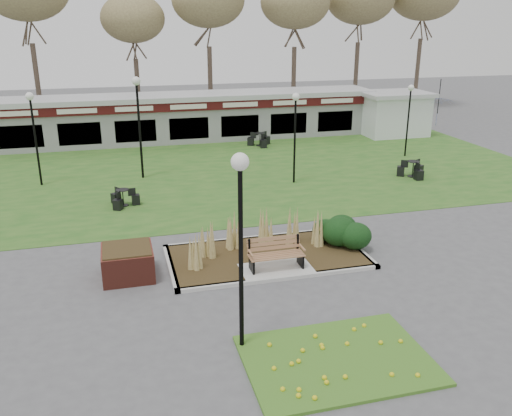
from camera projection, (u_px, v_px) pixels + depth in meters
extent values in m
plane|color=#515154|center=(278.00, 274.00, 16.53)|extent=(100.00, 100.00, 0.00)
cube|color=#265B1D|center=(208.00, 172.00, 27.46)|extent=(34.00, 16.00, 0.02)
cube|color=#437220|center=(337.00, 360.00, 12.32)|extent=(4.20, 3.00, 0.08)
cube|color=#362A15|center=(267.00, 256.00, 17.60)|extent=(6.22, 3.22, 0.12)
cube|color=#B7B7B2|center=(282.00, 278.00, 16.14)|extent=(6.40, 0.18, 0.12)
cube|color=#B7B7B2|center=(254.00, 238.00, 19.07)|extent=(6.40, 0.18, 0.12)
cube|color=#B7B7B2|center=(171.00, 267.00, 16.85)|extent=(0.18, 3.40, 0.12)
cube|color=#B7B7B2|center=(355.00, 247.00, 18.36)|extent=(0.18, 3.40, 0.12)
cube|color=#B7B7B2|center=(276.00, 270.00, 16.64)|extent=(2.20, 1.20, 0.13)
cone|color=#9F8D4F|center=(206.00, 240.00, 17.30)|extent=(0.36, 0.36, 1.15)
cone|color=#9F8D4F|center=(234.00, 232.00, 17.90)|extent=(0.36, 0.36, 1.15)
cone|color=#9F8D4F|center=(265.00, 227.00, 18.35)|extent=(0.36, 0.36, 1.15)
cone|color=#9F8D4F|center=(292.00, 226.00, 18.39)|extent=(0.36, 0.36, 1.15)
cone|color=#9F8D4F|center=(318.00, 228.00, 18.22)|extent=(0.36, 0.36, 1.15)
cone|color=#9F8D4F|center=(195.00, 251.00, 16.45)|extent=(0.36, 0.36, 1.15)
ellipsoid|color=black|center=(339.00, 232.00, 18.24)|extent=(1.21, 1.10, 0.99)
ellipsoid|color=black|center=(355.00, 236.00, 17.99)|extent=(1.10, 1.00, 0.90)
ellipsoid|color=black|center=(342.00, 227.00, 18.79)|extent=(1.06, 0.96, 0.86)
ellipsoid|color=black|center=(325.00, 230.00, 18.66)|extent=(0.92, 0.84, 0.76)
cube|color=#A07248|center=(276.00, 255.00, 16.48)|extent=(1.70, 0.57, 0.04)
cube|color=#A07248|center=(274.00, 243.00, 16.67)|extent=(1.70, 0.13, 0.44)
cube|color=black|center=(252.00, 265.00, 16.36)|extent=(0.06, 0.55, 0.42)
cube|color=black|center=(300.00, 259.00, 16.74)|extent=(0.06, 0.55, 0.42)
cube|color=black|center=(249.00, 247.00, 16.48)|extent=(0.06, 0.06, 0.50)
cube|color=black|center=(298.00, 241.00, 16.86)|extent=(0.06, 0.06, 0.50)
cube|color=#A07248|center=(251.00, 253.00, 16.20)|extent=(0.05, 0.50, 0.04)
cube|color=#A07248|center=(302.00, 247.00, 16.60)|extent=(0.05, 0.50, 0.04)
cube|color=maroon|center=(128.00, 263.00, 16.23)|extent=(1.50, 1.50, 0.90)
cube|color=#362A15|center=(127.00, 249.00, 16.07)|extent=(1.40, 1.40, 0.06)
cube|color=gray|center=(186.00, 119.00, 34.33)|extent=(24.00, 3.00, 2.60)
cube|color=#410E0E|center=(188.00, 106.00, 32.57)|extent=(24.00, 0.18, 0.55)
cube|color=silver|center=(185.00, 96.00, 33.85)|extent=(24.60, 3.40, 0.30)
cube|color=silver|center=(189.00, 107.00, 32.47)|extent=(22.00, 0.02, 0.28)
cube|color=black|center=(189.00, 128.00, 33.11)|extent=(22.00, 0.10, 1.30)
cube|color=white|center=(393.00, 115.00, 35.78)|extent=(4.00, 3.00, 2.60)
cube|color=silver|center=(395.00, 94.00, 35.31)|extent=(4.40, 3.40, 0.25)
cylinder|color=#47382B|center=(45.00, 88.00, 39.01)|extent=(0.36, 0.36, 5.17)
ellipsoid|color=brown|center=(34.00, 2.00, 37.08)|extent=(5.24, 5.24, 3.93)
cylinder|color=#47382B|center=(130.00, 86.00, 40.47)|extent=(0.36, 0.36, 5.17)
ellipsoid|color=brown|center=(124.00, 3.00, 38.54)|extent=(5.24, 5.24, 3.93)
cylinder|color=#47382B|center=(209.00, 83.00, 41.92)|extent=(0.36, 0.36, 5.17)
ellipsoid|color=brown|center=(207.00, 3.00, 39.99)|extent=(5.24, 5.24, 3.93)
cylinder|color=#47382B|center=(283.00, 81.00, 43.37)|extent=(0.36, 0.36, 5.17)
ellipsoid|color=brown|center=(284.00, 4.00, 41.44)|extent=(5.24, 5.24, 3.93)
cylinder|color=#47382B|center=(352.00, 79.00, 44.83)|extent=(0.36, 0.36, 5.17)
ellipsoid|color=brown|center=(356.00, 4.00, 42.90)|extent=(5.24, 5.24, 3.93)
cylinder|color=#47382B|center=(417.00, 77.00, 46.28)|extent=(0.36, 0.36, 5.17)
ellipsoid|color=brown|center=(424.00, 5.00, 44.35)|extent=(5.24, 5.24, 3.93)
cylinder|color=black|center=(241.00, 264.00, 12.14)|extent=(0.11, 0.11, 4.37)
sphere|color=white|center=(240.00, 162.00, 11.35)|extent=(0.39, 0.39, 0.39)
cylinder|color=black|center=(36.00, 144.00, 24.64)|extent=(0.10, 0.10, 3.95)
sphere|color=white|center=(30.00, 96.00, 23.93)|extent=(0.36, 0.36, 0.36)
cylinder|color=black|center=(295.00, 142.00, 25.04)|extent=(0.10, 0.10, 3.88)
sphere|color=white|center=(296.00, 97.00, 24.35)|extent=(0.35, 0.35, 0.35)
cylinder|color=black|center=(408.00, 124.00, 29.98)|extent=(0.09, 0.09, 3.66)
sphere|color=white|center=(411.00, 88.00, 29.32)|extent=(0.33, 0.33, 0.33)
cylinder|color=black|center=(140.00, 133.00, 25.70)|extent=(0.11, 0.11, 4.47)
sphere|color=white|center=(136.00, 81.00, 24.90)|extent=(0.40, 0.40, 0.40)
cylinder|color=black|center=(124.00, 205.00, 22.48)|extent=(0.41, 0.41, 0.03)
cylinder|color=black|center=(123.00, 198.00, 22.37)|extent=(0.05, 0.05, 0.67)
cylinder|color=black|center=(122.00, 190.00, 22.26)|extent=(0.56, 0.56, 0.02)
cube|color=black|center=(136.00, 199.00, 22.57)|extent=(0.33, 0.33, 0.43)
cube|color=black|center=(116.00, 198.00, 22.74)|extent=(0.44, 0.44, 0.43)
cube|color=black|center=(118.00, 205.00, 21.94)|extent=(0.42, 0.42, 0.43)
cylinder|color=black|center=(412.00, 176.00, 26.58)|extent=(0.46, 0.46, 0.03)
cylinder|color=black|center=(413.00, 169.00, 26.46)|extent=(0.05, 0.05, 0.75)
cylinder|color=black|center=(414.00, 161.00, 26.33)|extent=(0.62, 0.62, 0.03)
cube|color=black|center=(419.00, 170.00, 26.88)|extent=(0.48, 0.48, 0.48)
cube|color=black|center=(401.00, 171.00, 26.65)|extent=(0.48, 0.48, 0.48)
cube|color=black|center=(419.00, 175.00, 25.98)|extent=(0.36, 0.36, 0.48)
cylinder|color=black|center=(260.00, 145.00, 33.00)|extent=(0.46, 0.46, 0.03)
cylinder|color=black|center=(260.00, 139.00, 32.88)|extent=(0.05, 0.05, 0.76)
cylinder|color=black|center=(260.00, 133.00, 32.75)|extent=(0.63, 0.63, 0.03)
cube|color=black|center=(266.00, 140.00, 33.34)|extent=(0.50, 0.50, 0.48)
cube|color=black|center=(251.00, 141.00, 33.04)|extent=(0.48, 0.48, 0.48)
cube|color=black|center=(263.00, 144.00, 32.41)|extent=(0.38, 0.38, 0.48)
cylinder|color=black|center=(437.00, 120.00, 35.35)|extent=(0.06, 0.06, 2.20)
imported|color=#2F45A5|center=(438.00, 111.00, 35.17)|extent=(2.53, 2.56, 1.89)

